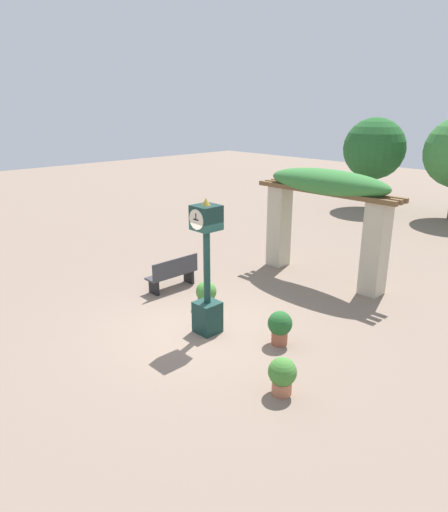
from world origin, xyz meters
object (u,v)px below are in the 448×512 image
Objects in this scene: potted_plant_near_left at (282,375)px; potted_plant_far_left at (206,294)px; park_bench at (173,274)px; potted_plant_near_right at (280,326)px; pedestal_clock at (207,273)px.

potted_plant_far_left is (-3.56, 1.40, -0.02)m from potted_plant_near_left.
potted_plant_far_left is at bearing 84.31° from park_bench.
potted_plant_far_left is 1.54m from park_bench.
potted_plant_near_left is at bearing -21.45° from potted_plant_far_left.
potted_plant_near_right is at bearing -2.08° from potted_plant_far_left.
pedestal_clock is at bearing -40.15° from potted_plant_far_left.
pedestal_clock is 2.02× the size of park_bench.
park_bench is at bearing 158.81° from pedestal_clock.
potted_plant_near_left is 1.00× the size of potted_plant_far_left.
potted_plant_near_left is 3.83m from potted_plant_far_left.
pedestal_clock reaches higher than park_bench.
potted_plant_near_right reaches higher than potted_plant_far_left.
pedestal_clock is 1.64m from potted_plant_far_left.
pedestal_clock is at bearing -153.31° from potted_plant_near_right.
potted_plant_near_left is 0.46× the size of park_bench.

